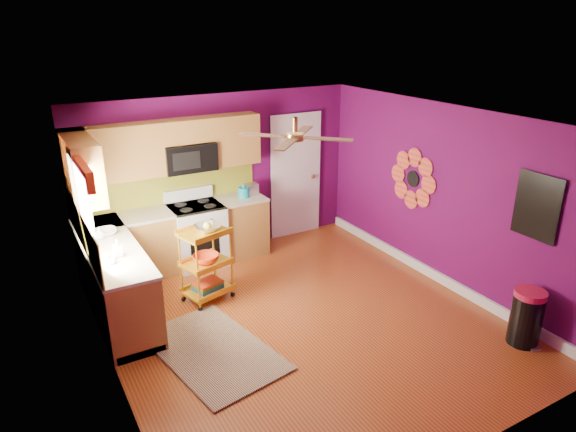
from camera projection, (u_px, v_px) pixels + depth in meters
ground at (302, 320)px, 6.42m from camera, size 5.00×5.00×0.00m
room_envelope at (306, 196)px, 5.85m from camera, size 4.54×5.04×2.52m
lower_cabinets at (152, 257)px, 7.11m from camera, size 2.81×2.31×0.94m
electric_range at (197, 234)px, 7.75m from camera, size 0.76×0.66×1.13m
upper_cabinetry at (143, 155)px, 6.96m from camera, size 2.80×2.30×1.26m
left_window at (81, 193)px, 5.62m from camera, size 0.08×1.35×1.08m
panel_door at (296, 177)px, 8.68m from camera, size 0.95×0.11×2.15m
right_wall_art at (463, 190)px, 6.66m from camera, size 0.04×2.74×1.04m
ceiling_fan at (295, 136)px, 5.76m from camera, size 1.01×1.01×0.26m
shag_rug at (213, 350)px, 5.81m from camera, size 1.33×1.87×0.02m
rolling_cart at (207, 261)px, 6.71m from camera, size 0.70×0.59×1.09m
trash_can at (526, 317)px, 5.85m from camera, size 0.46×0.46×0.68m
teal_kettle at (244, 192)px, 7.92m from camera, size 0.18×0.18×0.21m
toaster at (251, 189)px, 8.03m from camera, size 0.22×0.15×0.18m
soap_bottle_a at (117, 248)px, 5.92m from camera, size 0.09×0.10×0.21m
soap_bottle_b at (100, 233)px, 6.41m from camera, size 0.12×0.12×0.16m
counter_dish at (105, 232)px, 6.55m from camera, size 0.29×0.29×0.07m
counter_cup at (112, 260)px, 5.77m from camera, size 0.11×0.11×0.09m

